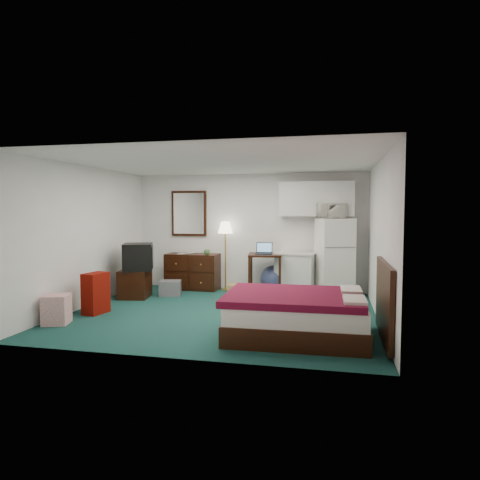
% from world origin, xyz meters
% --- Properties ---
extents(floor, '(5.00, 4.50, 0.01)m').
position_xyz_m(floor, '(0.00, 0.00, 0.00)').
color(floor, '#0F413D').
rests_on(floor, ground).
extents(ceiling, '(5.00, 4.50, 0.01)m').
position_xyz_m(ceiling, '(0.00, 0.00, 2.50)').
color(ceiling, white).
rests_on(ceiling, walls).
extents(walls, '(5.01, 4.51, 2.50)m').
position_xyz_m(walls, '(0.00, 0.00, 1.25)').
color(walls, white).
rests_on(walls, floor).
extents(mirror, '(0.80, 0.06, 1.00)m').
position_xyz_m(mirror, '(-1.35, 2.22, 1.65)').
color(mirror, white).
rests_on(mirror, walls).
extents(upper_cabinets, '(1.50, 0.35, 0.70)m').
position_xyz_m(upper_cabinets, '(1.45, 2.08, 1.95)').
color(upper_cabinets, silver).
rests_on(upper_cabinets, walls).
extents(headboard, '(0.06, 1.56, 1.00)m').
position_xyz_m(headboard, '(2.46, -1.09, 0.55)').
color(headboard, black).
rests_on(headboard, walls).
extents(dresser, '(1.14, 0.53, 0.77)m').
position_xyz_m(dresser, '(-1.19, 1.98, 0.39)').
color(dresser, black).
rests_on(dresser, floor).
extents(floor_lamp, '(0.34, 0.34, 1.48)m').
position_xyz_m(floor_lamp, '(-0.47, 2.05, 0.74)').
color(floor_lamp, gold).
rests_on(floor_lamp, floor).
extents(desk, '(0.74, 0.74, 0.84)m').
position_xyz_m(desk, '(0.44, 1.73, 0.42)').
color(desk, black).
rests_on(desk, floor).
extents(exercise_ball, '(0.63, 0.63, 0.59)m').
position_xyz_m(exercise_ball, '(0.61, 1.91, 0.29)').
color(exercise_ball, '#374477').
rests_on(exercise_ball, floor).
extents(kitchen_counter, '(0.83, 0.68, 0.83)m').
position_xyz_m(kitchen_counter, '(1.05, 1.91, 0.41)').
color(kitchen_counter, silver).
rests_on(kitchen_counter, floor).
extents(fridge, '(0.82, 0.82, 1.56)m').
position_xyz_m(fridge, '(1.82, 1.88, 0.78)').
color(fridge, white).
rests_on(fridge, floor).
extents(bed, '(1.87, 1.48, 0.59)m').
position_xyz_m(bed, '(1.33, -1.09, 0.29)').
color(bed, '#480718').
rests_on(bed, floor).
extents(tv_stand, '(0.64, 0.68, 0.55)m').
position_xyz_m(tv_stand, '(-2.01, 0.86, 0.27)').
color(tv_stand, black).
rests_on(tv_stand, floor).
extents(suitcase, '(0.33, 0.46, 0.68)m').
position_xyz_m(suitcase, '(-2.06, -0.48, 0.34)').
color(suitcase, '#5C0801').
rests_on(suitcase, floor).
extents(retail_box, '(0.44, 0.44, 0.44)m').
position_xyz_m(retail_box, '(-2.28, -1.20, 0.22)').
color(retail_box, white).
rests_on(retail_box, floor).
extents(file_bin, '(0.50, 0.43, 0.30)m').
position_xyz_m(file_bin, '(-1.41, 1.22, 0.15)').
color(file_bin, slate).
rests_on(file_bin, floor).
extents(cardboard_box_a, '(0.30, 0.27, 0.23)m').
position_xyz_m(cardboard_box_a, '(-0.13, 1.46, 0.12)').
color(cardboard_box_a, '#9E7841').
rests_on(cardboard_box_a, floor).
extents(cardboard_box_b, '(0.24, 0.27, 0.24)m').
position_xyz_m(cardboard_box_b, '(0.23, 1.49, 0.12)').
color(cardboard_box_b, '#9E7841').
rests_on(cardboard_box_b, floor).
extents(laptop, '(0.35, 0.29, 0.23)m').
position_xyz_m(laptop, '(0.43, 1.67, 0.95)').
color(laptop, black).
rests_on(laptop, desk).
extents(crt_tv, '(0.75, 0.78, 0.53)m').
position_xyz_m(crt_tv, '(-1.94, 0.88, 0.81)').
color(crt_tv, black).
rests_on(crt_tv, tv_stand).
extents(microwave, '(0.62, 0.48, 0.37)m').
position_xyz_m(microwave, '(1.74, 1.90, 1.74)').
color(microwave, white).
rests_on(microwave, fridge).
extents(book_a, '(0.15, 0.04, 0.21)m').
position_xyz_m(book_a, '(-1.47, 1.90, 0.88)').
color(book_a, '#9E7841').
rests_on(book_a, dresser).
extents(book_b, '(0.15, 0.06, 0.20)m').
position_xyz_m(book_b, '(-1.32, 2.05, 0.87)').
color(book_b, '#9E7841').
rests_on(book_b, dresser).
extents(mug, '(0.14, 0.12, 0.13)m').
position_xyz_m(mug, '(-0.83, 1.87, 0.84)').
color(mug, '#4B7F43').
rests_on(mug, dresser).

